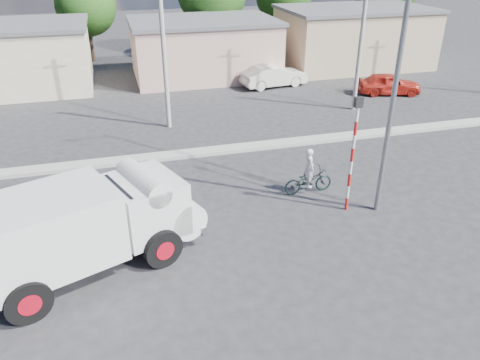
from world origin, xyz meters
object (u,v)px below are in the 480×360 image
object	(u,v)px
truck	(88,224)
streetlight	(392,79)
car_cream	(274,76)
cyclist	(309,174)
car_red	(389,84)
traffic_pole	(353,146)
bicycle	(308,181)

from	to	relation	value
truck	streetlight	bearing A→B (deg)	-16.98
car_cream	streetlight	xyz separation A→B (m)	(-1.86, -16.65, 4.22)
truck	car_cream	bearing A→B (deg)	34.36
cyclist	car_red	size ratio (longest dim) A/B	0.40
streetlight	truck	bearing A→B (deg)	-175.64
truck	car_red	xyz separation A→B (m)	(18.51, 13.75, -0.86)
car_cream	car_red	size ratio (longest dim) A/B	1.12
car_red	car_cream	bearing A→B (deg)	76.76
traffic_pole	streetlight	bearing A→B (deg)	-17.73
traffic_pole	car_red	bearing A→B (deg)	53.36
car_red	streetlight	world-z (taller)	streetlight
truck	car_cream	xyz separation A→B (m)	(11.88, 17.42, -0.81)
truck	traffic_pole	xyz separation A→B (m)	(9.08, 1.06, 1.04)
truck	cyclist	distance (m)	8.67
traffic_pole	streetlight	size ratio (longest dim) A/B	0.48
car_red	streetlight	distance (m)	16.10
cyclist	streetlight	size ratio (longest dim) A/B	0.18
truck	bicycle	bearing A→B (deg)	-3.17
truck	cyclist	size ratio (longest dim) A/B	4.50
cyclist	bicycle	bearing A→B (deg)	-0.00
bicycle	cyclist	size ratio (longest dim) A/B	1.25
car_red	traffic_pole	xyz separation A→B (m)	(-9.44, -12.69, 1.91)
cyclist	car_cream	world-z (taller)	cyclist
car_cream	traffic_pole	world-z (taller)	traffic_pole
car_red	truck	bearing A→B (deg)	142.27
truck	bicycle	world-z (taller)	truck
truck	car_red	bearing A→B (deg)	15.25
bicycle	cyclist	world-z (taller)	cyclist
car_cream	bicycle	bearing A→B (deg)	157.62
bicycle	car_red	world-z (taller)	car_red
cyclist	traffic_pole	distance (m)	2.58
car_red	cyclist	bearing A→B (deg)	152.68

